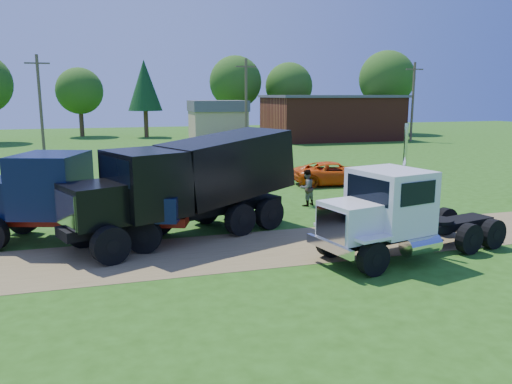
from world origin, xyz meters
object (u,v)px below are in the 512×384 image
object	(u,v)px
navy_truck	(71,198)
spectator_a	(366,227)
orange_pickup	(335,173)
black_dump_truck	(191,180)
white_semi_tractor	(392,214)

from	to	relation	value
navy_truck	spectator_a	xyz separation A→B (m)	(9.77, -4.01, -0.78)
navy_truck	orange_pickup	xyz separation A→B (m)	(14.34, 8.31, -0.98)
black_dump_truck	navy_truck	distance (m)	4.38
black_dump_truck	navy_truck	world-z (taller)	black_dump_truck
black_dump_truck	orange_pickup	size ratio (longest dim) A/B	1.84
orange_pickup	spectator_a	xyz separation A→B (m)	(-4.58, -12.32, 0.20)
navy_truck	spectator_a	bearing A→B (deg)	-4.26
black_dump_truck	spectator_a	size ratio (longest dim) A/B	5.13
navy_truck	orange_pickup	world-z (taller)	navy_truck
white_semi_tractor	orange_pickup	world-z (taller)	white_semi_tractor
white_semi_tractor	black_dump_truck	distance (m)	7.46
navy_truck	orange_pickup	distance (m)	16.60
navy_truck	black_dump_truck	bearing A→B (deg)	14.24
navy_truck	orange_pickup	size ratio (longest dim) A/B	1.55
navy_truck	spectator_a	world-z (taller)	navy_truck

